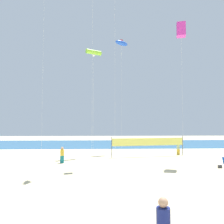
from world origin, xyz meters
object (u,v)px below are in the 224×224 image
volleyball_net (148,143)px  beach_handbag (220,167)px  beachgoer_sage_shirt (178,148)px  kite_blue_inflatable (121,43)px  beachgoer_mustard_shirt (62,154)px  kite_magenta_box (181,30)px  kite_lime_tube (94,53)px

volleyball_net → beach_handbag: bearing=-57.5°
beachgoer_sage_shirt → kite_blue_inflatable: kite_blue_inflatable is taller
beachgoer_mustard_shirt → kite_magenta_box: 18.04m
beach_handbag → kite_blue_inflatable: bearing=119.2°
kite_magenta_box → kite_blue_inflatable: size_ratio=0.89×
beachgoer_sage_shirt → volleyball_net: size_ratio=0.17×
volleyball_net → kite_blue_inflatable: size_ratio=0.54×
kite_magenta_box → beachgoer_sage_shirt: bearing=76.8°
volleyball_net → kite_lime_tube: 13.53m
beachgoer_sage_shirt → kite_blue_inflatable: 17.20m
beachgoer_sage_shirt → kite_lime_tube: bearing=-52.3°
beachgoer_sage_shirt → kite_magenta_box: size_ratio=0.11×
beachgoer_sage_shirt → beach_handbag: bearing=46.0°
kite_lime_tube → kite_blue_inflatable: kite_blue_inflatable is taller
kite_magenta_box → beach_handbag: bearing=-64.1°
beachgoer_sage_shirt → kite_lime_tube: 16.43m
beachgoer_sage_shirt → kite_blue_inflatable: (-6.77, 4.57, 15.13)m
kite_lime_tube → volleyball_net: bearing=-17.0°
volleyball_net → kite_blue_inflatable: bearing=114.7°
beachgoer_mustard_shirt → beach_handbag: 14.58m
beach_handbag → kite_lime_tube: (-11.43, 9.48, 13.09)m
beach_handbag → kite_blue_inflatable: kite_blue_inflatable is taller
beachgoer_sage_shirt → beachgoer_mustard_shirt: size_ratio=0.97×
beachgoer_mustard_shirt → kite_lime_tube: 14.18m
beach_handbag → kite_lime_tube: 19.80m
kite_magenta_box → kite_blue_inflatable: 11.24m
kite_lime_tube → kite_blue_inflatable: 6.17m
beachgoer_sage_shirt → kite_magenta_box: (-1.17, -4.97, 13.13)m
volleyball_net → kite_blue_inflatable: kite_blue_inflatable is taller
kite_magenta_box → kite_lime_tube: 11.18m
beachgoer_sage_shirt → beachgoer_mustard_shirt: beachgoer_mustard_shirt is taller
beach_handbag → kite_magenta_box: 14.44m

